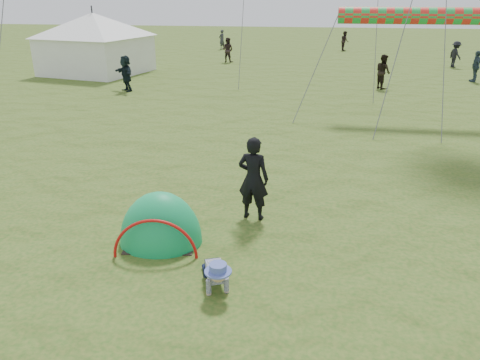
% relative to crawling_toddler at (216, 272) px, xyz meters
% --- Properties ---
extents(ground, '(140.00, 140.00, 0.00)m').
position_rel_crawling_toddler_xyz_m(ground, '(-0.61, -0.65, -0.31)').
color(ground, '#255017').
extents(crawling_toddler, '(0.83, 0.97, 0.63)m').
position_rel_crawling_toddler_xyz_m(crawling_toddler, '(0.00, 0.00, 0.00)').
color(crawling_toddler, black).
rests_on(crawling_toddler, ground).
extents(popup_tent, '(1.82, 1.57, 2.14)m').
position_rel_crawling_toddler_xyz_m(popup_tent, '(-1.43, 1.39, -0.31)').
color(popup_tent, '#13955E').
rests_on(popup_tent, ground).
extents(standing_adult, '(0.75, 0.56, 1.88)m').
position_rel_crawling_toddler_xyz_m(standing_adult, '(0.25, 2.79, 0.63)').
color(standing_adult, black).
rests_on(standing_adult, ground).
extents(event_marquee, '(6.71, 6.71, 3.89)m').
position_rel_crawling_toddler_xyz_m(event_marquee, '(-12.30, 21.75, 1.63)').
color(event_marquee, white).
rests_on(event_marquee, ground).
extents(crowd_person_0, '(0.66, 0.74, 1.70)m').
position_rel_crawling_toddler_xyz_m(crowd_person_0, '(-7.29, 36.64, 0.54)').
color(crowd_person_0, '#2E2E34').
rests_on(crowd_person_0, ground).
extents(crowd_person_1, '(0.73, 0.89, 1.67)m').
position_rel_crawling_toddler_xyz_m(crowd_person_1, '(3.67, 37.34, 0.52)').
color(crowd_person_1, black).
rests_on(crowd_person_1, ground).
extents(crowd_person_5, '(1.56, 1.54, 1.79)m').
position_rel_crawling_toddler_xyz_m(crowd_person_5, '(-8.20, 16.38, 0.58)').
color(crowd_person_5, black).
rests_on(crowd_person_5, ground).
extents(crowd_person_7, '(0.97, 1.06, 1.77)m').
position_rel_crawling_toddler_xyz_m(crowd_person_7, '(4.86, 19.20, 0.57)').
color(crowd_person_7, black).
rests_on(crowd_person_7, ground).
extents(crowd_person_8, '(0.44, 1.02, 1.73)m').
position_rel_crawling_toddler_xyz_m(crowd_person_8, '(10.29, 22.19, 0.55)').
color(crowd_person_8, '#2E404A').
rests_on(crowd_person_8, ground).
extents(crowd_person_9, '(0.97, 1.26, 1.73)m').
position_rel_crawling_toddler_xyz_m(crowd_person_9, '(10.65, 28.06, 0.55)').
color(crowd_person_9, black).
rests_on(crowd_person_9, ground).
extents(crowd_person_11, '(0.96, 1.74, 1.79)m').
position_rel_crawling_toddler_xyz_m(crowd_person_11, '(-20.97, 34.56, 0.58)').
color(crowd_person_11, black).
rests_on(crowd_person_11, ground).
extents(crowd_person_13, '(1.00, 0.87, 1.74)m').
position_rel_crawling_toddler_xyz_m(crowd_person_13, '(-5.13, 28.12, 0.56)').
color(crowd_person_13, black).
rests_on(crowd_person_13, ground).
extents(rainbow_tube_kite, '(6.04, 0.64, 0.64)m').
position_rel_crawling_toddler_xyz_m(rainbow_tube_kite, '(5.16, 13.23, 3.58)').
color(rainbow_tube_kite, red).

